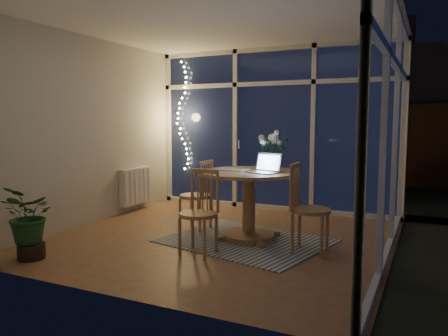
{
  "coord_description": "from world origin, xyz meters",
  "views": [
    {
      "loc": [
        2.32,
        -4.72,
        1.43
      ],
      "look_at": [
        -0.06,
        0.25,
        0.84
      ],
      "focal_mm": 35.0,
      "sensor_mm": 36.0,
      "label": 1
    }
  ],
  "objects_px": {
    "chair_left": "(195,194)",
    "chair_front": "(198,212)",
    "chair_right": "(311,208)",
    "potted_plant": "(30,223)",
    "flower_vase": "(272,161)",
    "laptop": "(262,162)",
    "dining_table": "(249,205)"
  },
  "relations": [
    {
      "from": "dining_table",
      "to": "chair_left",
      "type": "bearing_deg",
      "value": 169.32
    },
    {
      "from": "chair_right",
      "to": "chair_front",
      "type": "relative_size",
      "value": 1.07
    },
    {
      "from": "chair_front",
      "to": "flower_vase",
      "type": "relative_size",
      "value": 4.41
    },
    {
      "from": "chair_right",
      "to": "laptop",
      "type": "xyz_separation_m",
      "value": [
        -0.6,
        0.11,
        0.46
      ]
    },
    {
      "from": "potted_plant",
      "to": "chair_right",
      "type": "bearing_deg",
      "value": 29.65
    },
    {
      "from": "chair_right",
      "to": "laptop",
      "type": "height_order",
      "value": "laptop"
    },
    {
      "from": "dining_table",
      "to": "flower_vase",
      "type": "relative_size",
      "value": 5.84
    },
    {
      "from": "dining_table",
      "to": "chair_right",
      "type": "distance_m",
      "value": 0.85
    },
    {
      "from": "potted_plant",
      "to": "flower_vase",
      "type": "bearing_deg",
      "value": 45.43
    },
    {
      "from": "chair_left",
      "to": "chair_right",
      "type": "xyz_separation_m",
      "value": [
        1.64,
        -0.38,
        0.03
      ]
    },
    {
      "from": "chair_left",
      "to": "chair_right",
      "type": "bearing_deg",
      "value": 77.34
    },
    {
      "from": "chair_left",
      "to": "chair_front",
      "type": "distance_m",
      "value": 1.12
    },
    {
      "from": "chair_left",
      "to": "flower_vase",
      "type": "relative_size",
      "value": 4.47
    },
    {
      "from": "flower_vase",
      "to": "potted_plant",
      "type": "xyz_separation_m",
      "value": [
        -1.95,
        -1.97,
        -0.56
      ]
    },
    {
      "from": "potted_plant",
      "to": "dining_table",
      "type": "bearing_deg",
      "value": 43.83
    },
    {
      "from": "potted_plant",
      "to": "chair_left",
      "type": "bearing_deg",
      "value": 63.24
    },
    {
      "from": "flower_vase",
      "to": "chair_right",
      "type": "bearing_deg",
      "value": -39.18
    },
    {
      "from": "chair_right",
      "to": "chair_front",
      "type": "distance_m",
      "value": 1.22
    },
    {
      "from": "chair_right",
      "to": "potted_plant",
      "type": "relative_size",
      "value": 1.31
    },
    {
      "from": "flower_vase",
      "to": "potted_plant",
      "type": "relative_size",
      "value": 0.28
    },
    {
      "from": "dining_table",
      "to": "potted_plant",
      "type": "distance_m",
      "value": 2.44
    },
    {
      "from": "chair_left",
      "to": "chair_front",
      "type": "xyz_separation_m",
      "value": [
        0.57,
        -0.96,
        -0.01
      ]
    },
    {
      "from": "chair_front",
      "to": "chair_left",
      "type": "bearing_deg",
      "value": 118.99
    },
    {
      "from": "flower_vase",
      "to": "potted_plant",
      "type": "height_order",
      "value": "flower_vase"
    },
    {
      "from": "dining_table",
      "to": "chair_right",
      "type": "xyz_separation_m",
      "value": [
        0.81,
        -0.22,
        0.08
      ]
    },
    {
      "from": "chair_right",
      "to": "laptop",
      "type": "distance_m",
      "value": 0.77
    },
    {
      "from": "chair_right",
      "to": "chair_front",
      "type": "xyz_separation_m",
      "value": [
        -1.07,
        -0.58,
        -0.03
      ]
    },
    {
      "from": "laptop",
      "to": "flower_vase",
      "type": "bearing_deg",
      "value": 109.17
    },
    {
      "from": "chair_right",
      "to": "potted_plant",
      "type": "bearing_deg",
      "value": 117.44
    },
    {
      "from": "laptop",
      "to": "potted_plant",
      "type": "relative_size",
      "value": 0.45
    },
    {
      "from": "chair_right",
      "to": "potted_plant",
      "type": "distance_m",
      "value": 2.96
    },
    {
      "from": "chair_left",
      "to": "chair_front",
      "type": "relative_size",
      "value": 1.01
    }
  ]
}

